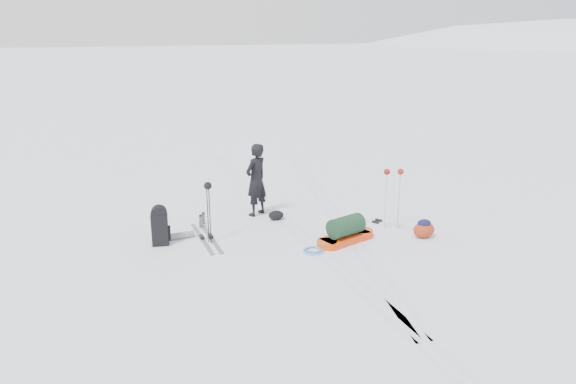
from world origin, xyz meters
name	(u,v)px	position (x,y,z in m)	size (l,w,h in m)	color
ground	(296,231)	(0.00, 0.00, 0.00)	(200.00, 200.00, 0.00)	white
snow_hill_backdrop	(442,359)	(62.69, 84.02, -69.02)	(359.50, 192.00, 162.45)	white
ski_tracks	(309,216)	(0.61, 0.88, 0.00)	(3.38, 17.97, 0.01)	silver
skier	(256,180)	(-0.57, 1.34, 0.88)	(0.64, 0.42, 1.76)	black
pulk_sled	(346,232)	(0.81, -0.93, 0.22)	(1.54, 0.93, 0.57)	red
expedition_rucksack	(163,226)	(-2.91, 0.10, 0.40)	(0.93, 0.47, 0.86)	black
ski_poles_black	(208,193)	(-1.96, -0.10, 1.10)	(0.16, 0.19, 1.34)	black
ski_poles_silver	(393,179)	(2.13, -0.46, 1.17)	(0.44, 0.22, 1.39)	silver
touring_skis_grey	(206,238)	(-2.00, 0.15, 0.02)	(0.42, 1.94, 0.07)	gray
touring_skis_white	(377,222)	(1.98, -0.06, 0.01)	(1.18, 1.43, 0.06)	silver
rope_coil	(313,250)	(-0.03, -1.23, 0.03)	(0.44, 0.44, 0.05)	#5F9AE8
small_daypack	(424,229)	(2.53, -1.20, 0.20)	(0.58, 0.52, 0.41)	maroon
thermos_pair	(202,220)	(-1.96, 0.93, 0.15)	(0.20, 0.32, 0.31)	slate
stuff_sack	(276,215)	(-0.22, 0.84, 0.11)	(0.42, 0.35, 0.22)	black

